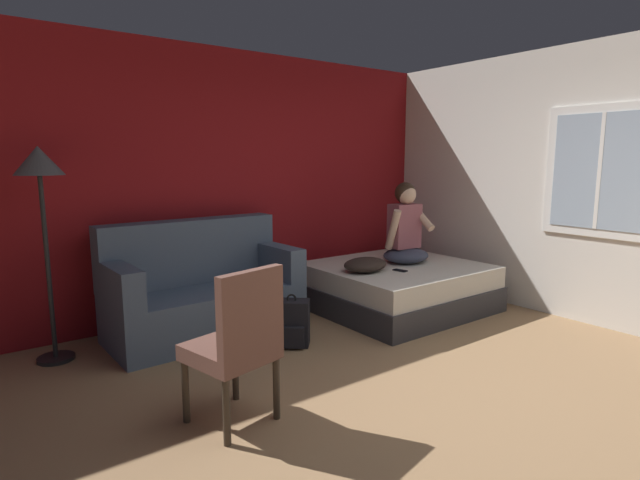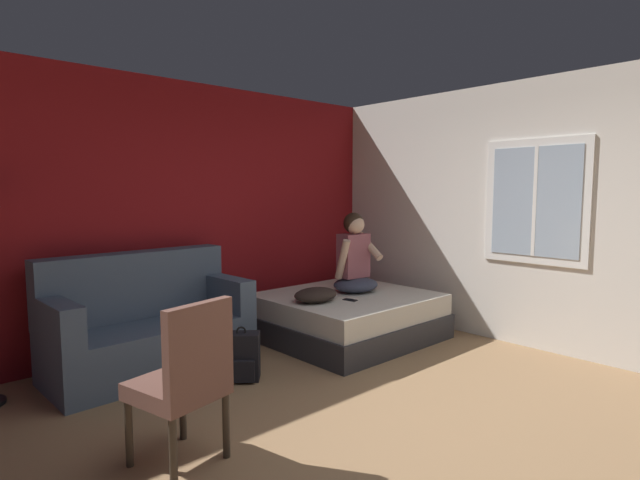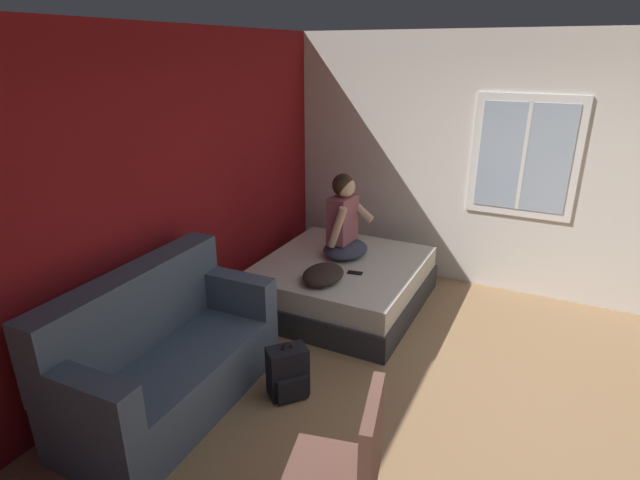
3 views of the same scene
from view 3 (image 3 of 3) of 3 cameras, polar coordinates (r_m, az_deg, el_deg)
The scene contains 10 objects.
ground_plane at distance 3.88m, azimuth 21.64°, elevation -20.97°, with size 40.00×40.00×0.00m, color #93704C.
wall_back_accent at distance 4.37m, azimuth -18.02°, elevation 4.60°, with size 9.87×0.16×2.70m, color maroon.
wall_side_with_window at distance 5.60m, azimuth 26.21°, elevation 6.94°, with size 0.19×7.24×2.70m.
bed at distance 5.19m, azimuth 2.47°, elevation -4.95°, with size 1.70×1.58×0.48m.
couch at distance 3.93m, azimuth -17.43°, elevation -12.63°, with size 1.72×0.87×1.04m.
side_chair at distance 2.75m, azimuth 2.77°, elevation -24.79°, with size 0.55×0.55×0.98m.
person_seated at distance 5.11m, azimuth 2.79°, elevation 1.89°, with size 0.56×0.48×0.88m.
backpack at distance 3.95m, azimuth -3.68°, elevation -14.91°, with size 0.35×0.35×0.46m.
throw_pillow at distance 4.64m, azimuth 0.38°, elevation -3.94°, with size 0.48×0.36×0.14m, color #2D231E.
cell_phone at distance 4.84m, azimuth 4.02°, elevation -3.76°, with size 0.07×0.14×0.01m, color black.
Camera 3 is at (-2.97, 0.01, 2.50)m, focal length 28.00 mm.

